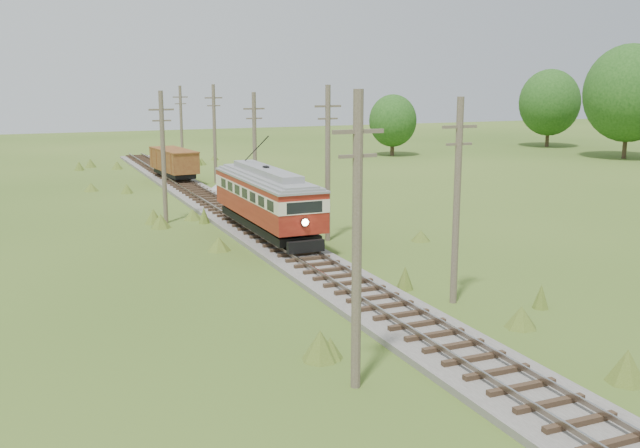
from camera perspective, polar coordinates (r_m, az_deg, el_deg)
name	(u,v)px	position (r m, az deg, el deg)	size (l,w,h in m)	color
railbed_main	(260,232)	(43.43, -4.85, -0.64)	(3.60, 96.00, 0.57)	#605B54
streetcar	(266,196)	(41.70, -4.31, 2.25)	(2.86, 12.29, 5.60)	black
gondola	(174,162)	(67.04, -11.61, 4.91)	(3.22, 7.72, 2.49)	black
gravel_pile	(226,186)	(60.64, -7.53, 3.06)	(3.11, 3.30, 1.13)	gray
utility_pole_r_2	(457,200)	(29.83, 10.90, 1.93)	(1.60, 0.30, 8.60)	brown
utility_pole_r_3	(328,162)	(41.08, 0.63, 4.98)	(1.60, 0.30, 9.00)	brown
utility_pole_r_4	(255,148)	(53.15, -5.25, 6.07)	(1.60, 0.30, 8.40)	brown
utility_pole_r_5	(215,133)	(65.68, -8.44, 7.23)	(1.60, 0.30, 8.90)	brown
utility_pole_r_6	(181,126)	(78.26, -11.03, 7.72)	(1.60, 0.30, 8.70)	brown
utility_pole_l_a	(357,240)	(20.98, 2.98, -1.28)	(1.60, 0.30, 9.00)	brown
utility_pole_l_b	(163,156)	(47.43, -12.43, 5.33)	(1.60, 0.30, 8.60)	brown
tree_right_4	(629,93)	(93.08, 23.50, 9.57)	(10.50, 10.50, 13.53)	#38281C
tree_right_5	(549,103)	(106.11, 17.88, 9.23)	(8.40, 8.40, 10.82)	#38281C
tree_mid_b	(393,121)	(89.63, 5.84, 8.22)	(5.88, 5.88, 7.57)	#38281C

